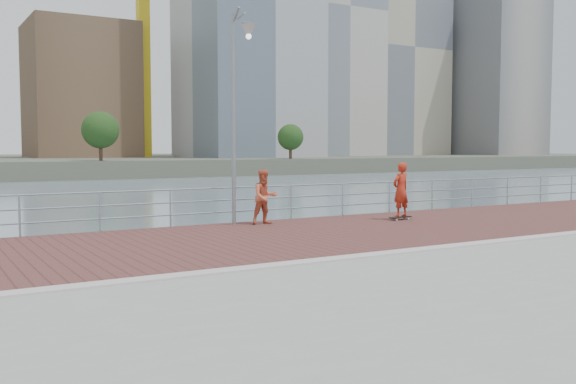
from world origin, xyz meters
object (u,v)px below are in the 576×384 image
street_lamp (240,79)px  skateboarder (401,190)px  bystander (265,197)px  guardrail (203,202)px

street_lamp → skateboarder: size_ratio=3.48×
bystander → skateboarder: bearing=-11.3°
guardrail → skateboarder: bearing=-19.0°
street_lamp → bystander: (0.85, 0.08, -3.48)m
bystander → street_lamp: bearing=-170.7°
guardrail → skateboarder: 6.30m
skateboarder → bystander: size_ratio=1.06×
bystander → guardrail: bearing=156.2°
guardrail → skateboarder: skateboarder is taller
skateboarder → bystander: (-4.31, 1.18, -0.13)m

